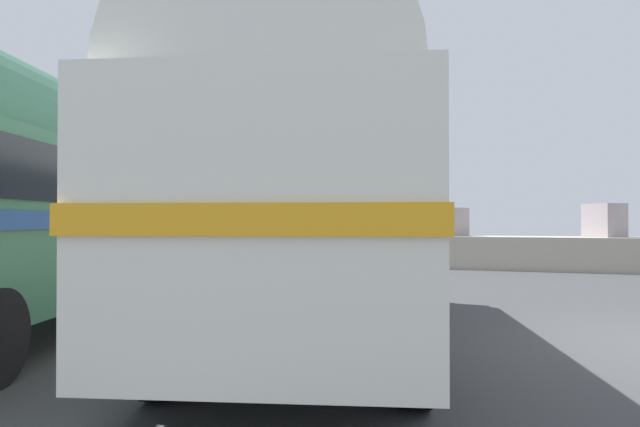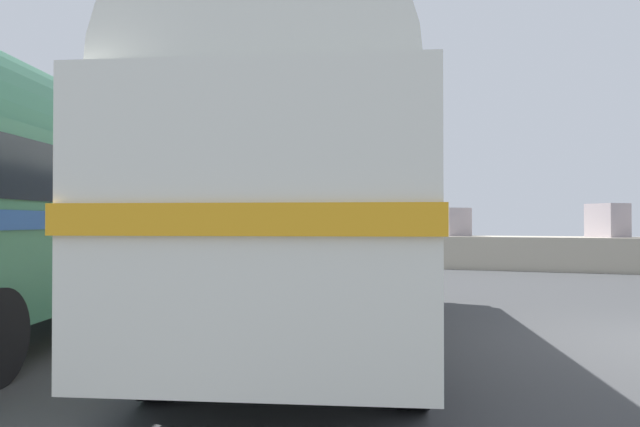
{
  "view_description": "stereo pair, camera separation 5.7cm",
  "coord_description": "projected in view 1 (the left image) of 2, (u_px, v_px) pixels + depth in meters",
  "views": [
    {
      "loc": [
        -2.26,
        -8.41,
        1.62
      ],
      "look_at": [
        -4.98,
        -0.53,
        1.72
      ],
      "focal_mm": 32.35,
      "sensor_mm": 36.0,
      "label": 1
    },
    {
      "loc": [
        -2.2,
        -8.39,
        1.62
      ],
      "look_at": [
        -4.98,
        -0.53,
        1.72
      ],
      "focal_mm": 32.35,
      "sensor_mm": 36.0,
      "label": 2
    }
  ],
  "objects": [
    {
      "name": "breakwater",
      "position": [
        612.0,
        250.0,
        18.2
      ],
      "size": [
        31.36,
        2.0,
        2.42
      ],
      "color": "#AEA592",
      "rests_on": "ground"
    },
    {
      "name": "vintage_coach",
      "position": [
        315.0,
        188.0,
        7.66
      ],
      "size": [
        4.42,
        8.91,
        3.7
      ],
      "rotation": [
        0.0,
        0.0,
        0.24
      ],
      "color": "black",
      "rests_on": "ground"
    },
    {
      "name": "second_coach",
      "position": [
        26.0,
        190.0,
        8.13
      ],
      "size": [
        4.83,
        8.91,
        3.7
      ],
      "rotation": [
        0.0,
        0.0,
        0.3
      ],
      "color": "black",
      "rests_on": "ground"
    }
  ]
}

